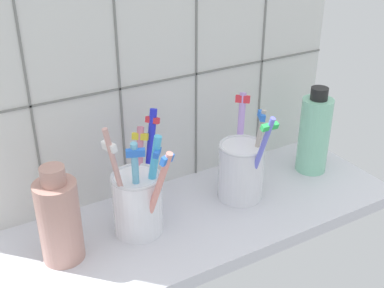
{
  "coord_description": "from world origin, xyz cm",
  "views": [
    {
      "loc": [
        -31.36,
        -52.6,
        45.76
      ],
      "look_at": [
        0.0,
        1.24,
        13.56
      ],
      "focal_mm": 46.64,
      "sensor_mm": 36.0,
      "label": 1
    }
  ],
  "objects_px": {
    "ceramic_vase": "(59,219)",
    "soap_bottle": "(314,134)",
    "toothbrush_cup_right": "(242,168)",
    "toothbrush_cup_left": "(139,198)"
  },
  "relations": [
    {
      "from": "ceramic_vase",
      "to": "toothbrush_cup_right",
      "type": "bearing_deg",
      "value": 0.69
    },
    {
      "from": "toothbrush_cup_left",
      "to": "ceramic_vase",
      "type": "height_order",
      "value": "toothbrush_cup_left"
    },
    {
      "from": "toothbrush_cup_right",
      "to": "soap_bottle",
      "type": "xyz_separation_m",
      "value": [
        0.15,
        0.01,
        0.02
      ]
    },
    {
      "from": "toothbrush_cup_right",
      "to": "ceramic_vase",
      "type": "distance_m",
      "value": 0.29
    },
    {
      "from": "ceramic_vase",
      "to": "soap_bottle",
      "type": "distance_m",
      "value": 0.44
    },
    {
      "from": "toothbrush_cup_right",
      "to": "soap_bottle",
      "type": "bearing_deg",
      "value": 2.9
    },
    {
      "from": "ceramic_vase",
      "to": "soap_bottle",
      "type": "relative_size",
      "value": 0.91
    },
    {
      "from": "ceramic_vase",
      "to": "soap_bottle",
      "type": "xyz_separation_m",
      "value": [
        0.44,
        0.01,
        0.01
      ]
    },
    {
      "from": "toothbrush_cup_left",
      "to": "soap_bottle",
      "type": "xyz_separation_m",
      "value": [
        0.33,
        0.01,
        0.02
      ]
    },
    {
      "from": "toothbrush_cup_left",
      "to": "toothbrush_cup_right",
      "type": "xyz_separation_m",
      "value": [
        0.18,
        0.0,
        -0.0
      ]
    }
  ]
}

